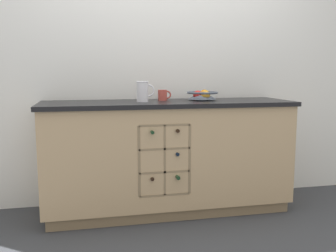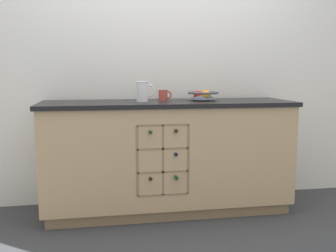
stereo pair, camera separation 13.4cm
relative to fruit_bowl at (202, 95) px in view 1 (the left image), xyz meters
The scene contains 6 objects.
ground_plane 1.02m from the fruit_bowl, 169.74° to the right, with size 14.00×14.00×0.00m, color #383A3F.
back_wall 0.53m from the fruit_bowl, 136.42° to the left, with size 4.40×0.06×2.55m, color white.
kitchen_island 0.59m from the fruit_bowl, 169.38° to the right, with size 2.04×0.62×0.92m.
fruit_bowl is the anchor object (origin of this frame).
white_pitcher 0.52m from the fruit_bowl, behind, with size 0.15×0.10×0.16m.
ceramic_mug 0.33m from the fruit_bowl, 169.96° to the left, with size 0.11×0.08×0.09m.
Camera 1 is at (-0.65, -2.97, 1.16)m, focal length 40.00 mm.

